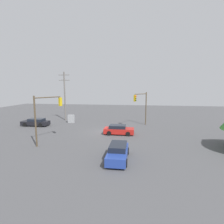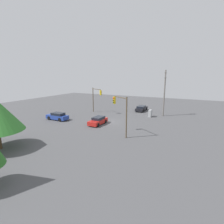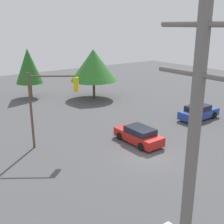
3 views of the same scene
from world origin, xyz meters
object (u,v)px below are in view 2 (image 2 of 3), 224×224
at_px(sedan_blue, 57,116).
at_px(sedan_red, 98,121).
at_px(sedan_dark, 141,108).
at_px(traffic_signal_main, 121,108).
at_px(traffic_signal_cross, 96,96).
at_px(electrical_cabinet, 150,113).

relative_size(sedan_blue, sedan_red, 1.05).
distance_m(sedan_dark, traffic_signal_main, 18.49).
distance_m(sedan_blue, traffic_signal_main, 15.08).
height_order(sedan_dark, traffic_signal_cross, traffic_signal_cross).
xyz_separation_m(sedan_dark, traffic_signal_cross, (6.84, -8.57, 3.28)).
relative_size(traffic_signal_main, electrical_cabinet, 3.88).
height_order(sedan_dark, traffic_signal_main, traffic_signal_main).
bearing_deg(electrical_cabinet, sedan_red, -35.28).
bearing_deg(traffic_signal_cross, sedan_dark, 67.03).
bearing_deg(sedan_dark, sedan_red, -102.99).
distance_m(sedan_red, electrical_cabinet, 11.86).
bearing_deg(electrical_cabinet, traffic_signal_cross, -81.63).
height_order(sedan_red, traffic_signal_cross, traffic_signal_cross).
height_order(sedan_blue, traffic_signal_cross, traffic_signal_cross).
bearing_deg(traffic_signal_cross, electrical_cabinet, 36.79).
height_order(sedan_red, traffic_signal_main, traffic_signal_main).
bearing_deg(sedan_blue, sedan_dark, -37.82).
xyz_separation_m(sedan_dark, sedan_red, (14.76, -3.40, 0.01)).
distance_m(traffic_signal_main, traffic_signal_cross, 15.68).
bearing_deg(traffic_signal_main, electrical_cabinet, -59.66).
bearing_deg(sedan_blue, traffic_signal_cross, -22.00).
bearing_deg(sedan_red, sedan_dark, -102.99).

